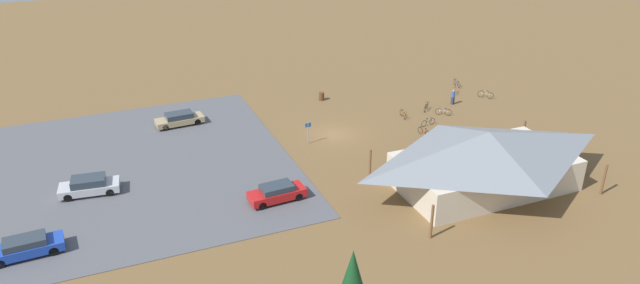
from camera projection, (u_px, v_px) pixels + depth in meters
ground at (335, 134)px, 57.07m from camera, size 160.00×160.00×0.00m
parking_lot_asphalt at (51, 183)px, 48.32m from camera, size 39.67×28.13×0.05m
bike_pavilion at (486, 157)px, 46.74m from camera, size 16.15×9.76×4.83m
trash_bin at (322, 96)px, 65.24m from camera, size 0.60×0.60×0.90m
lot_sign at (308, 130)px, 54.59m from camera, size 0.56×0.08×2.20m
bicycle_orange_yard_center at (403, 114)px, 60.73m from camera, size 0.48×1.69×0.81m
bicycle_yellow_edge_south at (455, 91)px, 67.04m from camera, size 1.07×1.42×0.88m
bicycle_red_near_sign at (424, 132)px, 56.76m from camera, size 0.56×1.63×0.81m
bicycle_white_trailside at (444, 112)px, 61.32m from camera, size 1.40×1.07×0.84m
bicycle_blue_mid_cluster at (457, 83)px, 69.36m from camera, size 0.49×1.76×0.79m
bicycle_teal_yard_right at (428, 122)px, 58.88m from camera, size 1.76×0.50×0.80m
bicycle_black_yard_front at (426, 107)px, 62.51m from camera, size 1.28×1.22×0.84m
bicycle_silver_front_row at (486, 95)px, 65.88m from camera, size 1.15×1.48×0.89m
bicycle_green_yard_left at (474, 138)px, 55.36m from camera, size 1.62×0.54×0.84m
bicycle_purple_near_porch at (442, 135)px, 55.98m from camera, size 0.65×1.69×0.85m
car_silver_aisle_side at (89, 186)px, 46.39m from camera, size 4.76×2.41×1.41m
car_red_mid_lot at (277, 193)px, 45.42m from camera, size 4.51×1.97×1.36m
car_tan_front_row at (179, 119)px, 58.76m from camera, size 4.82×2.06×1.30m
car_blue_far_end at (26, 247)px, 38.98m from camera, size 4.82×1.99×1.33m
visitor_by_pavilion at (453, 97)px, 63.93m from camera, size 0.36×0.37×1.67m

